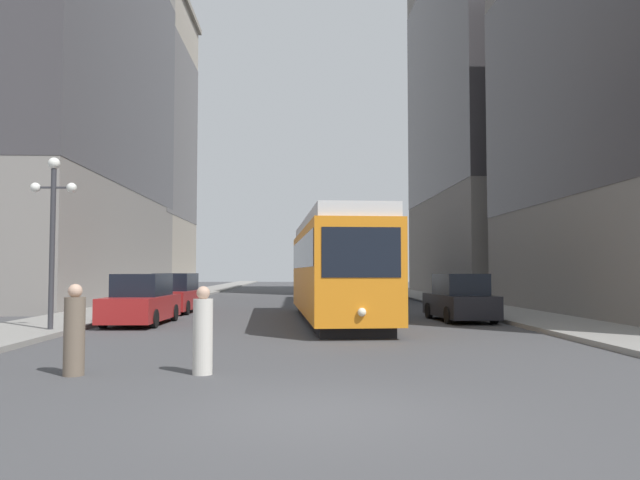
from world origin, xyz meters
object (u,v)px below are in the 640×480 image
at_px(pedestrian_crossing_near, 74,333).
at_px(lamp_post_left_near, 53,215).
at_px(parked_car_left_mid, 175,294).
at_px(parked_car_left_near, 142,301).
at_px(parked_car_right_far, 460,299).
at_px(pedestrian_crossing_far, 203,333).
at_px(transit_bus, 364,271).
at_px(streetcar, 335,266).

distance_m(pedestrian_crossing_near, lamp_post_left_near, 8.68).
distance_m(parked_car_left_mid, lamp_post_left_near, 10.00).
bearing_deg(parked_car_left_near, parked_car_right_far, 6.38).
xyz_separation_m(parked_car_left_mid, pedestrian_crossing_far, (3.86, -16.84, -0.08)).
height_order(transit_bus, pedestrian_crossing_near, transit_bus).
bearing_deg(pedestrian_crossing_far, pedestrian_crossing_near, -113.74).
relative_size(parked_car_left_mid, lamp_post_left_near, 0.85).
relative_size(transit_bus, parked_car_right_far, 2.85).
distance_m(parked_car_left_near, pedestrian_crossing_far, 11.46).
height_order(pedestrian_crossing_far, lamp_post_left_near, lamp_post_left_near).
height_order(parked_car_right_far, pedestrian_crossing_near, parked_car_right_far).
bearing_deg(parked_car_left_mid, parked_car_right_far, -20.33).
bearing_deg(pedestrian_crossing_far, parked_car_right_far, 121.09).
bearing_deg(parked_car_right_far, parked_car_left_near, 1.70).
distance_m(parked_car_left_mid, pedestrian_crossing_far, 17.28).
bearing_deg(transit_bus, parked_car_left_near, -118.06).
relative_size(parked_car_left_mid, parked_car_right_far, 1.04).
bearing_deg(parked_car_left_mid, pedestrian_crossing_near, -82.20).
xyz_separation_m(transit_bus, lamp_post_left_near, (-12.06, -22.26, 1.69)).
bearing_deg(streetcar, pedestrian_crossing_far, -108.02).
relative_size(parked_car_left_near, parked_car_right_far, 1.11).
height_order(parked_car_left_near, pedestrian_crossing_near, parked_car_left_near).
distance_m(parked_car_left_near, parked_car_left_mid, 6.06).
bearing_deg(lamp_post_left_near, pedestrian_crossing_near, -65.44).
relative_size(parked_car_left_near, parked_car_left_mid, 1.06).
bearing_deg(parked_car_left_near, parked_car_left_mid, 91.57).
bearing_deg(streetcar, parked_car_right_far, -2.79).
height_order(parked_car_left_mid, lamp_post_left_near, lamp_post_left_near).
distance_m(parked_car_right_far, lamp_post_left_near, 14.74).
xyz_separation_m(streetcar, parked_car_left_mid, (-7.07, 5.06, -1.26)).
relative_size(parked_car_left_near, pedestrian_crossing_near, 2.85).
distance_m(pedestrian_crossing_near, pedestrian_crossing_far, 2.36).
bearing_deg(parked_car_left_near, streetcar, 9.61).
height_order(transit_bus, parked_car_left_mid, transit_bus).
relative_size(streetcar, parked_car_right_far, 3.11).
distance_m(parked_car_right_far, pedestrian_crossing_near, 15.74).
height_order(streetcar, parked_car_left_near, streetcar).
bearing_deg(streetcar, lamp_post_left_near, -156.88).
height_order(parked_car_left_near, pedestrian_crossing_far, parked_car_left_near).
distance_m(streetcar, parked_car_left_mid, 8.78).
bearing_deg(streetcar, parked_car_left_near, -174.76).
bearing_deg(parked_car_left_near, pedestrian_crossing_near, -80.49).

